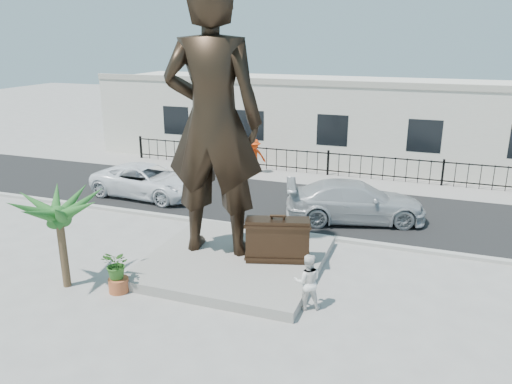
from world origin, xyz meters
TOP-DOWN VIEW (x-y plane):
  - ground at (0.00, 0.00)m, footprint 100.00×100.00m
  - street at (0.00, 8.00)m, footprint 40.00×7.00m
  - curb at (0.00, 4.50)m, footprint 40.00×0.25m
  - far_sidewalk at (0.00, 12.00)m, footprint 40.00×2.50m
  - plinth at (-0.50, 1.50)m, footprint 5.20×5.20m
  - fence at (0.00, 12.80)m, footprint 22.00×0.10m
  - building at (0.00, 17.00)m, footprint 28.00×7.00m
  - statue at (-1.30, 1.83)m, footprint 3.24×2.38m
  - suitcase at (0.80, 1.68)m, footprint 1.98×1.11m
  - tourist at (2.22, -0.21)m, footprint 0.89×0.79m
  - car_white at (-6.78, 6.67)m, footprint 5.18×2.67m
  - car_silver at (2.34, 6.72)m, footprint 5.68×3.59m
  - worker at (-3.64, 11.83)m, footprint 1.33×1.10m
  - palm_tree at (-4.53, -1.38)m, footprint 1.80×1.80m
  - planter at (-2.94, -1.16)m, footprint 0.56×0.56m
  - shrub at (-2.94, -1.16)m, footprint 0.92×0.85m

SIDE VIEW (x-z plane):
  - ground at x=0.00m, z-range 0.00..0.00m
  - palm_tree at x=-4.53m, z-range -1.60..1.60m
  - street at x=0.00m, z-range 0.00..0.01m
  - far_sidewalk at x=0.00m, z-range 0.00..0.02m
  - curb at x=0.00m, z-range 0.00..0.12m
  - plinth at x=-0.50m, z-range 0.00..0.30m
  - planter at x=-2.94m, z-range 0.00..0.40m
  - fence at x=0.00m, z-range 0.00..1.20m
  - car_white at x=-6.78m, z-range 0.01..1.41m
  - tourist at x=2.22m, z-range 0.00..1.52m
  - car_silver at x=2.34m, z-range 0.01..1.54m
  - shrub at x=-2.94m, z-range 0.40..1.25m
  - worker at x=-3.64m, z-range 0.02..1.81m
  - suitcase at x=0.80m, z-range 0.30..1.63m
  - building at x=0.00m, z-range 0.00..4.40m
  - statue at x=-1.30m, z-range 0.30..8.49m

